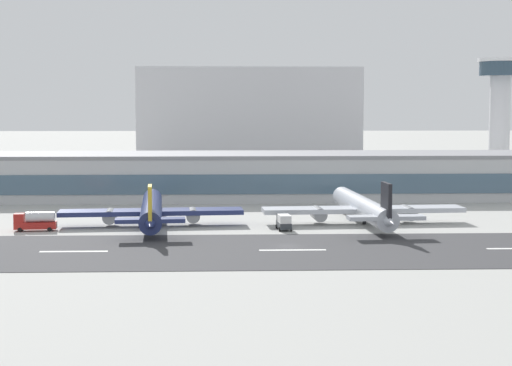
# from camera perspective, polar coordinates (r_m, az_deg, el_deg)

# --- Properties ---
(ground_plane) EXTENTS (1400.00, 1400.00, 0.00)m
(ground_plane) POSITION_cam_1_polar(r_m,az_deg,el_deg) (154.09, 2.18, -4.34)
(ground_plane) COLOR #A8A8A3
(runway_strip) EXTENTS (800.00, 36.67, 0.08)m
(runway_strip) POSITION_cam_1_polar(r_m,az_deg,el_deg) (149.76, 2.31, -4.60)
(runway_strip) COLOR #38383A
(runway_strip) RESTS_ON ground_plane
(runway_centreline_dash_3) EXTENTS (12.00, 1.20, 0.01)m
(runway_centreline_dash_3) POSITION_cam_1_polar(r_m,az_deg,el_deg) (151.65, -12.32, -4.58)
(runway_centreline_dash_3) COLOR white
(runway_centreline_dash_3) RESTS_ON runway_strip
(runway_centreline_dash_4) EXTENTS (12.00, 1.20, 0.01)m
(runway_centreline_dash_4) POSITION_cam_1_polar(r_m,az_deg,el_deg) (149.79, 2.51, -4.58)
(runway_centreline_dash_4) COLOR white
(runway_centreline_dash_4) RESTS_ON runway_strip
(terminal_building) EXTENTS (202.84, 29.10, 12.56)m
(terminal_building) POSITION_cam_1_polar(r_m,az_deg,el_deg) (233.21, -0.91, 0.51)
(terminal_building) COLOR #B7BABC
(terminal_building) RESTS_ON ground_plane
(control_tower) EXTENTS (15.66, 15.66, 41.74)m
(control_tower) POSITION_cam_1_polar(r_m,az_deg,el_deg) (297.11, 16.30, 5.30)
(control_tower) COLOR silver
(control_tower) RESTS_ON ground_plane
(distant_hotel_block) EXTENTS (94.05, 33.57, 41.72)m
(distant_hotel_block) POSITION_cam_1_polar(r_m,az_deg,el_deg) (362.17, -0.48, 4.53)
(distant_hotel_block) COLOR #BCBCC1
(distant_hotel_block) RESTS_ON ground_plane
(airliner_gold_tail_gate_0) EXTENTS (39.62, 50.80, 10.60)m
(airliner_gold_tail_gate_0) POSITION_cam_1_polar(r_m,az_deg,el_deg) (179.80, -7.14, -1.90)
(airliner_gold_tail_gate_0) COLOR navy
(airliner_gold_tail_gate_0) RESTS_ON ground_plane
(airliner_black_tail_gate_1) EXTENTS (44.52, 51.83, 10.81)m
(airliner_black_tail_gate_1) POSITION_cam_1_polar(r_m,az_deg,el_deg) (183.53, 7.39, -1.73)
(airliner_black_tail_gate_1) COLOR silver
(airliner_black_tail_gate_1) RESTS_ON ground_plane
(service_box_truck_0) EXTENTS (3.12, 6.19, 3.25)m
(service_box_truck_0) POSITION_cam_1_polar(r_m,az_deg,el_deg) (173.91, 1.90, -2.63)
(service_box_truck_0) COLOR #2D3338
(service_box_truck_0) RESTS_ON ground_plane
(service_fuel_truck_1) EXTENTS (8.67, 3.37, 3.95)m
(service_fuel_truck_1) POSITION_cam_1_polar(r_m,az_deg,el_deg) (178.36, -14.81, -2.53)
(service_fuel_truck_1) COLOR #B2231E
(service_fuel_truck_1) RESTS_ON ground_plane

